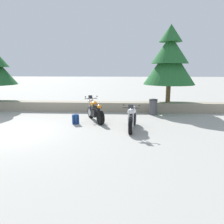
% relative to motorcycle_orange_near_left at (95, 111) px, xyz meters
% --- Properties ---
extents(ground_plane, '(120.00, 120.00, 0.00)m').
position_rel_motorcycle_orange_near_left_xyz_m(ground_plane, '(-3.22, -2.20, -0.49)').
color(ground_plane, '#A3A099').
extents(stone_wall, '(36.00, 0.80, 0.55)m').
position_rel_motorcycle_orange_near_left_xyz_m(stone_wall, '(-3.22, 2.60, -0.21)').
color(stone_wall, gray).
rests_on(stone_wall, ground).
extents(motorcycle_orange_near_left, '(1.13, 1.91, 1.18)m').
position_rel_motorcycle_orange_near_left_xyz_m(motorcycle_orange_near_left, '(0.00, 0.00, 0.00)').
color(motorcycle_orange_near_left, black).
rests_on(motorcycle_orange_near_left, ground).
extents(motorcycle_white_centre, '(0.67, 2.07, 1.18)m').
position_rel_motorcycle_orange_near_left_xyz_m(motorcycle_white_centre, '(1.75, -1.42, 0.00)').
color(motorcycle_white_centre, black).
rests_on(motorcycle_white_centre, ground).
extents(rider_backpack, '(0.35, 0.33, 0.47)m').
position_rel_motorcycle_orange_near_left_xyz_m(rider_backpack, '(-0.83, -0.67, -0.24)').
color(rider_backpack, navy).
rests_on(rider_backpack, ground).
extents(pine_tree_mid_right, '(2.97, 2.97, 4.42)m').
position_rel_motorcycle_orange_near_left_xyz_m(pine_tree_mid_right, '(3.99, 2.74, 2.54)').
color(pine_tree_mid_right, brown).
rests_on(pine_tree_mid_right, stone_wall).
extents(trash_bin, '(0.46, 0.46, 0.86)m').
position_rel_motorcycle_orange_near_left_xyz_m(trash_bin, '(3.00, 1.69, -0.05)').
color(trash_bin, '#4C4C51').
rests_on(trash_bin, ground).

